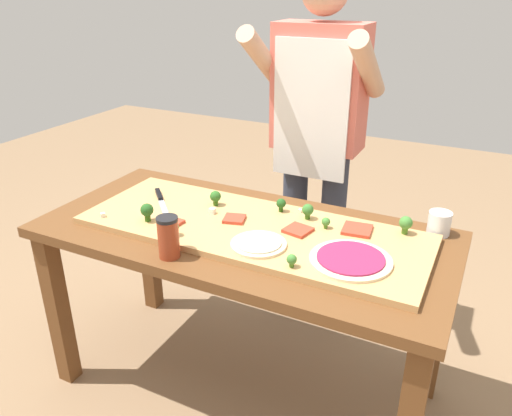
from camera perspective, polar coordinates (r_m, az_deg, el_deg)
name	(u,v)px	position (r m, az deg, el deg)	size (l,w,h in m)	color
ground_plane	(245,383)	(2.32, -1.28, -19.32)	(8.00, 8.00, 0.00)	#896B4C
prep_table	(243,255)	(1.93, -1.46, -5.37)	(1.55, 0.73, 0.76)	brown
cutting_board	(251,229)	(1.86, -0.59, -2.45)	(1.29, 0.48, 0.02)	tan
chefs_knife	(161,199)	(2.11, -10.80, 1.03)	(0.21, 0.21, 0.02)	#B7BABF
pizza_whole_cheese_artichoke	(259,244)	(1.72, 0.29, -4.08)	(0.19, 0.19, 0.02)	beige
pizza_whole_beet_magenta	(351,259)	(1.66, 10.72, -5.76)	(0.27, 0.27, 0.02)	beige
pizza_slice_far_left	(234,219)	(1.90, -2.49, -1.24)	(0.08, 0.08, 0.01)	#BC3D28
pizza_slice_near_right	(357,230)	(1.86, 11.43, -2.41)	(0.10, 0.10, 0.01)	#BC3D28
pizza_slice_center	(298,230)	(1.82, 4.79, -2.51)	(0.09, 0.09, 0.01)	#BC3D28
pizza_slice_near_left	(172,223)	(1.90, -9.52, -1.64)	(0.07, 0.07, 0.01)	#BC3D28
broccoli_floret_back_mid	(147,211)	(1.92, -12.29, -0.30)	(0.05, 0.05, 0.07)	#2C5915
broccoli_floret_front_mid	(174,228)	(1.80, -9.29, -2.23)	(0.04, 0.04, 0.05)	#487A23
broccoli_floret_front_right	(215,197)	(2.02, -4.63, 1.27)	(0.04, 0.04, 0.06)	#366618
broccoli_floret_center_right	(292,260)	(1.59, 4.08, -5.89)	(0.03, 0.03, 0.04)	#487A23
broccoli_floret_back_left	(308,210)	(1.91, 5.91, -0.26)	(0.04, 0.04, 0.06)	#3F7220
broccoli_floret_front_left	(281,204)	(1.96, 2.87, 0.47)	(0.04, 0.04, 0.05)	#2C5915
broccoli_floret_center_left	(326,222)	(1.85, 7.95, -1.59)	(0.03, 0.03, 0.04)	#487A23
broccoli_floret_back_right	(406,224)	(1.86, 16.66, -1.70)	(0.05, 0.05, 0.07)	#487A23
cheese_crumble_a	(300,211)	(1.97, 5.03, -0.31)	(0.01, 0.01, 0.01)	white
cheese_crumble_b	(212,211)	(1.96, -4.98, -0.33)	(0.02, 0.02, 0.02)	white
cheese_crumble_c	(103,215)	(2.01, -17.01, -0.76)	(0.02, 0.02, 0.02)	silver
flour_cup	(439,225)	(1.95, 20.09, -1.78)	(0.08, 0.08, 0.09)	white
sauce_jar	(168,237)	(1.70, -9.93, -3.29)	(0.07, 0.07, 0.15)	#99381E
cook_center	(317,127)	(2.33, 6.97, 9.09)	(0.54, 0.39, 1.67)	#333847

